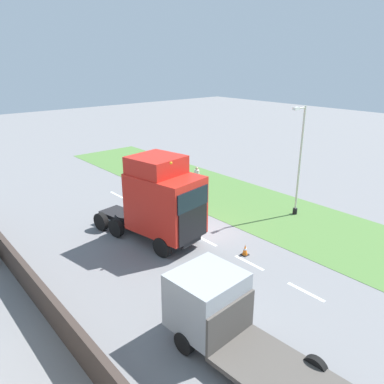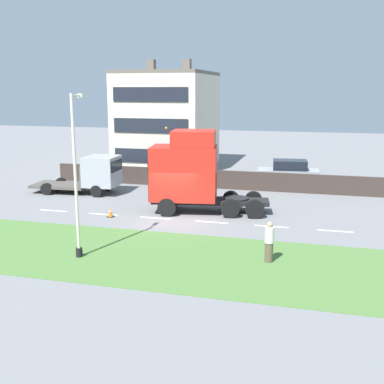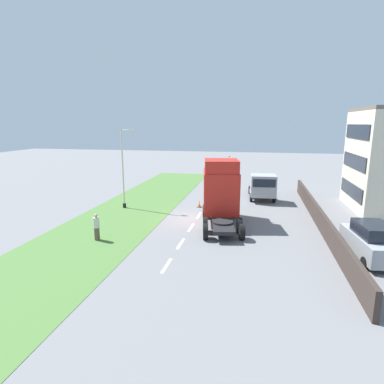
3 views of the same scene
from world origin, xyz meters
TOP-DOWN VIEW (x-y plane):
  - ground_plane at (0.00, 0.00)m, footprint 120.00×120.00m
  - grass_verge at (-6.00, 0.00)m, footprint 7.00×44.00m
  - lane_markings at (0.00, -0.70)m, footprint 0.16×17.80m
  - boundary_wall at (9.00, 0.00)m, footprint 0.25×24.00m
  - building_block at (17.21, 5.73)m, footprint 9.31×7.49m
  - lorry_cab at (1.88, -0.48)m, footprint 3.65×7.04m
  - flatbed_truck at (5.08, 7.07)m, footprint 2.67×6.18m
  - parked_car at (10.79, -5.54)m, footprint 2.38×4.57m
  - lamp_post at (-6.78, 1.92)m, footprint 1.26×0.28m
  - pedestrian at (-5.37, -5.94)m, footprint 0.39×0.39m
  - traffic_cone_lead at (-0.43, 3.43)m, footprint 0.36×0.36m

SIDE VIEW (x-z plane):
  - ground_plane at x=0.00m, z-range 0.00..0.00m
  - lane_markings at x=0.00m, z-range 0.00..0.00m
  - grass_verge at x=-6.00m, z-range 0.00..0.01m
  - traffic_cone_lead at x=-0.43m, z-range -0.01..0.57m
  - boundary_wall at x=9.00m, z-range 0.00..1.32m
  - pedestrian at x=-5.37m, z-range -0.02..1.71m
  - parked_car at x=10.79m, z-range -0.02..1.98m
  - flatbed_truck at x=5.08m, z-range 0.08..2.67m
  - lorry_cab at x=1.88m, z-range -0.06..4.82m
  - lamp_post at x=-6.78m, z-range -0.19..6.66m
  - building_block at x=17.21m, z-range -0.54..9.15m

